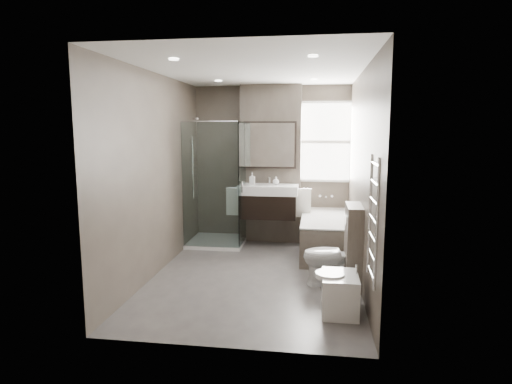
% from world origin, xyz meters
% --- Properties ---
extents(room, '(2.70, 3.90, 2.70)m').
position_xyz_m(room, '(0.00, 0.00, 1.30)').
color(room, '#524D4B').
rests_on(room, ground).
extents(vanity_pier, '(1.00, 0.25, 2.60)m').
position_xyz_m(vanity_pier, '(0.00, 1.77, 1.30)').
color(vanity_pier, '#50473F').
rests_on(vanity_pier, ground).
extents(vanity, '(0.95, 0.47, 0.66)m').
position_xyz_m(vanity, '(0.00, 1.43, 0.74)').
color(vanity, black).
rests_on(vanity, vanity_pier).
extents(mirror_cabinet, '(0.86, 0.08, 0.76)m').
position_xyz_m(mirror_cabinet, '(0.00, 1.61, 1.63)').
color(mirror_cabinet, black).
rests_on(mirror_cabinet, vanity_pier).
extents(towel_left, '(0.24, 0.06, 0.44)m').
position_xyz_m(towel_left, '(-0.56, 1.40, 0.72)').
color(towel_left, silver).
rests_on(towel_left, vanity_pier).
extents(towel_right, '(0.24, 0.06, 0.44)m').
position_xyz_m(towel_right, '(0.56, 1.40, 0.72)').
color(towel_right, silver).
rests_on(towel_right, vanity_pier).
extents(shower_enclosure, '(0.90, 0.90, 2.00)m').
position_xyz_m(shower_enclosure, '(-0.75, 1.35, 0.49)').
color(shower_enclosure, white).
rests_on(shower_enclosure, ground).
extents(bathtub, '(0.75, 1.60, 0.57)m').
position_xyz_m(bathtub, '(0.92, 1.10, 0.32)').
color(bathtub, '#50473F').
rests_on(bathtub, ground).
extents(window, '(0.98, 0.06, 1.33)m').
position_xyz_m(window, '(0.90, 1.88, 1.68)').
color(window, white).
rests_on(window, room).
extents(toilet, '(0.75, 0.48, 0.72)m').
position_xyz_m(toilet, '(0.97, -0.21, 0.36)').
color(toilet, white).
rests_on(toilet, ground).
extents(cistern_box, '(0.19, 0.55, 1.00)m').
position_xyz_m(cistern_box, '(1.21, -0.25, 0.50)').
color(cistern_box, '#50473F').
rests_on(cistern_box, ground).
extents(bidet, '(0.44, 0.51, 0.53)m').
position_xyz_m(bidet, '(1.01, -1.02, 0.22)').
color(bidet, white).
rests_on(bidet, ground).
extents(towel_radiator, '(0.03, 0.49, 1.10)m').
position_xyz_m(towel_radiator, '(1.25, -1.60, 1.12)').
color(towel_radiator, silver).
rests_on(towel_radiator, room).
extents(soap_bottle_a, '(0.08, 0.09, 0.19)m').
position_xyz_m(soap_bottle_a, '(-0.27, 1.48, 1.09)').
color(soap_bottle_a, white).
rests_on(soap_bottle_a, vanity).
extents(soap_bottle_b, '(0.10, 0.10, 0.13)m').
position_xyz_m(soap_bottle_b, '(0.12, 1.47, 1.07)').
color(soap_bottle_b, white).
rests_on(soap_bottle_b, vanity).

